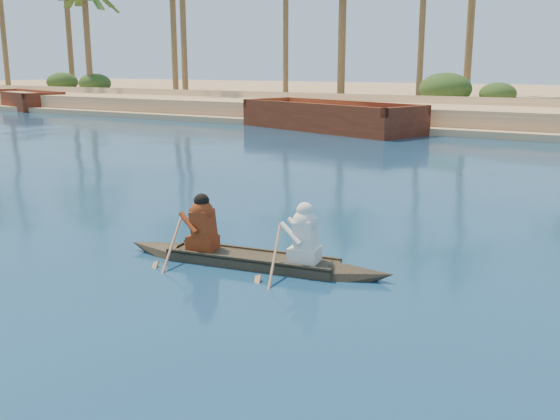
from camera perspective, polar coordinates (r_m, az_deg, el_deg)
The scene contains 7 objects.
ground at distance 17.77m, azimuth -22.64°, elevation 0.36°, with size 160.00×160.00×0.00m, color navy.
sandy_embankment at distance 58.88m, azimuth 17.34°, elevation 9.50°, with size 150.00×51.00×1.50m.
palm_grove at distance 47.55m, azimuth 14.32°, elevation 18.00°, with size 110.00×14.00×16.00m, color #3C6222, non-canonical shape.
shrub_cluster at distance 44.08m, azimuth 12.47°, elevation 9.65°, with size 100.00×6.00×2.40m, color #233F16, non-canonical shape.
canoe at distance 11.50m, azimuth -2.58°, elevation -3.72°, with size 5.35×1.50×1.46m.
barge_left at distance 58.77m, azimuth -22.63°, elevation 9.17°, with size 11.16×6.44×1.76m.
barge_mid at distance 36.10m, azimuth 4.53°, elevation 8.35°, with size 11.81×7.02×1.87m.
Camera 1 is at (14.11, -10.19, 3.60)m, focal length 40.00 mm.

